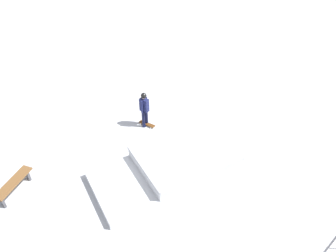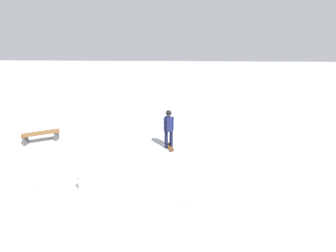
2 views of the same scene
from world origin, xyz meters
The scene contains 5 objects.
ground_plane centered at (0.00, 0.00, 0.00)m, with size 60.00×60.00×0.00m, color #B7BABF.
skate_ramp centered at (-0.38, 0.74, 0.32)m, with size 5.90×3.94×0.74m.
skater centered at (-1.42, -2.13, 1.01)m, with size 0.43×0.42×1.73m.
skateboard centered at (-1.48, -2.08, 0.08)m, with size 0.40×0.82×0.09m.
park_bench centered at (4.40, -2.52, 0.36)m, with size 1.61×1.07×0.48m.
Camera 1 is at (5.73, 6.55, 8.81)m, focal length 33.45 mm.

